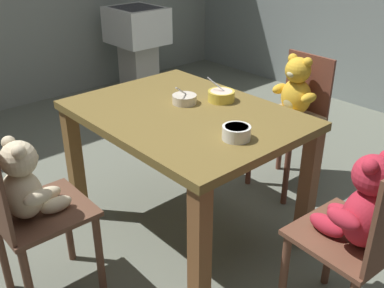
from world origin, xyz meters
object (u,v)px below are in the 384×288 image
porridge_bowl_cream_center (184,99)px  porridge_bowl_yellow_far_center (221,96)px  teddy_chair_near_front (27,196)px  teddy_chair_far_center (293,104)px  porridge_bowl_white_near_right (236,132)px  sink_basin (137,38)px  teddy_chair_near_right (362,219)px  dining_table (185,132)px

porridge_bowl_cream_center → porridge_bowl_yellow_far_center: (0.10, 0.17, 0.00)m
teddy_chair_near_front → teddy_chair_far_center: bearing=-3.1°
porridge_bowl_white_near_right → sink_basin: size_ratio=0.15×
porridge_bowl_yellow_far_center → teddy_chair_near_right: bearing=-11.6°
teddy_chair_near_right → porridge_bowl_yellow_far_center: (-0.97, 0.20, 0.18)m
porridge_bowl_cream_center → teddy_chair_near_front: bearing=-87.4°
teddy_chair_near_right → sink_basin: bearing=-16.2°
dining_table → teddy_chair_near_right: size_ratio=1.34×
teddy_chair_near_front → porridge_bowl_yellow_far_center: 1.11m
teddy_chair_near_right → teddy_chair_near_front: bearing=44.7°
teddy_chair_far_center → teddy_chair_near_right: teddy_chair_far_center is taller
porridge_bowl_cream_center → sink_basin: sink_basin is taller
teddy_chair_far_center → porridge_bowl_white_near_right: (0.32, -0.87, 0.18)m
dining_table → teddy_chair_near_front: 0.85m
teddy_chair_far_center → porridge_bowl_white_near_right: bearing=22.6°
sink_basin → porridge_bowl_cream_center: bearing=-28.8°
sink_basin → porridge_bowl_white_near_right: bearing=-26.0°
teddy_chair_near_right → teddy_chair_near_front: (-1.03, -0.89, -0.01)m
teddy_chair_near_right → porridge_bowl_white_near_right: (-0.59, -0.09, 0.19)m
teddy_chair_near_right → porridge_bowl_cream_center: 1.09m
teddy_chair_near_right → teddy_chair_near_front: size_ratio=0.93×
sink_basin → teddy_chair_near_front: bearing=-44.9°
porridge_bowl_cream_center → teddy_chair_far_center: bearing=78.2°
dining_table → teddy_chair_far_center: 0.84m
dining_table → teddy_chair_far_center: (0.08, 0.83, -0.04)m
porridge_bowl_cream_center → porridge_bowl_white_near_right: (0.48, -0.11, 0.01)m
porridge_bowl_cream_center → porridge_bowl_yellow_far_center: size_ratio=0.95×
porridge_bowl_cream_center → porridge_bowl_yellow_far_center: porridge_bowl_yellow_far_center is taller
porridge_bowl_white_near_right → sink_basin: sink_basin is taller
teddy_chair_near_front → sink_basin: bearing=46.0°
teddy_chair_near_front → porridge_bowl_yellow_far_center: teddy_chair_near_front is taller
teddy_chair_far_center → sink_basin: 2.15m
dining_table → porridge_bowl_yellow_far_center: 0.28m
teddy_chair_far_center → teddy_chair_near_right: (0.91, -0.79, -0.00)m
teddy_chair_near_front → porridge_bowl_white_near_right: teddy_chair_near_front is taller
dining_table → teddy_chair_near_front: (-0.04, -0.84, -0.05)m
porridge_bowl_cream_center → porridge_bowl_white_near_right: bearing=-13.3°
dining_table → porridge_bowl_yellow_far_center: (0.02, 0.24, 0.14)m
porridge_bowl_yellow_far_center → sink_basin: 2.27m
teddy_chair_near_right → sink_basin: 3.23m
teddy_chair_near_right → porridge_bowl_white_near_right: size_ratio=6.79×
dining_table → teddy_chair_near_right: bearing=2.6°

